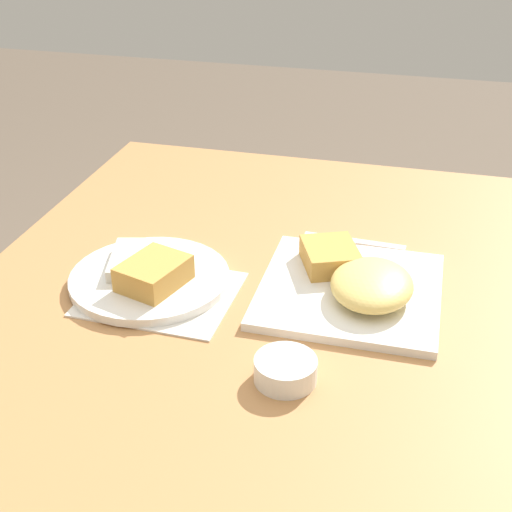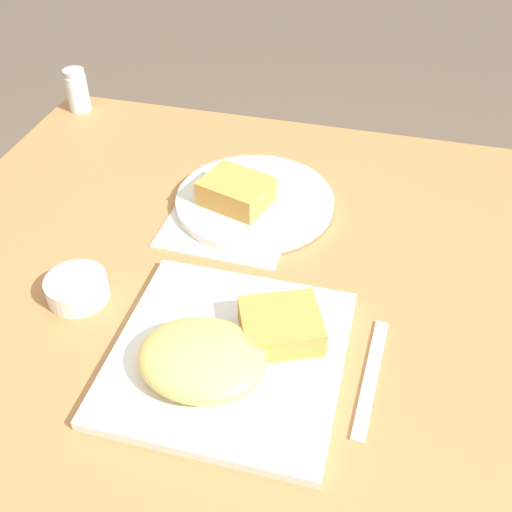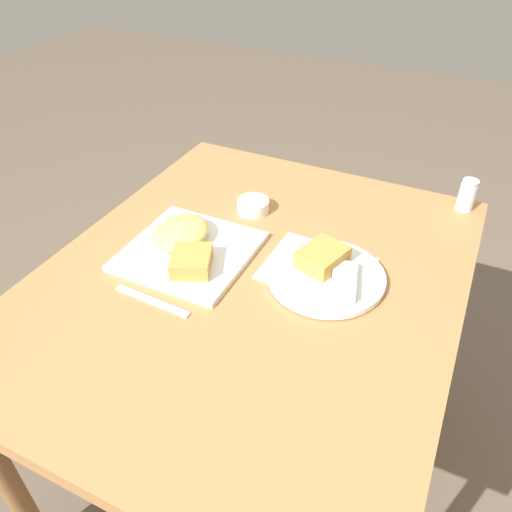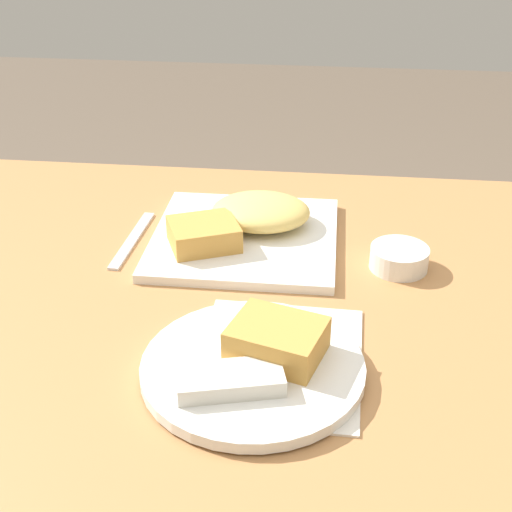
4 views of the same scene
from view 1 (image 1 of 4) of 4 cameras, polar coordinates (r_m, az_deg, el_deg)
The scene contains 6 objects.
dining_table at distance 1.19m, azimuth -0.37°, elevation -5.14°, with size 1.07×0.88×0.73m.
menu_card at distance 1.12m, azimuth -7.63°, elevation -3.03°, with size 0.20×0.23×0.00m.
plate_square_near at distance 1.11m, azimuth 7.95°, elevation -2.19°, with size 0.28×0.28×0.06m.
plate_oval_far at distance 1.14m, azimuth -8.57°, elevation -1.55°, with size 0.25×0.25×0.05m.
sauce_ramekin at distance 0.93m, azimuth 2.38°, elevation -9.05°, with size 0.08×0.08×0.03m.
butter_knife at distance 1.27m, azimuth 7.87°, elevation 1.17°, with size 0.03×0.18×0.00m.
Camera 1 is at (-0.95, -0.25, 1.33)m, focal length 50.00 mm.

